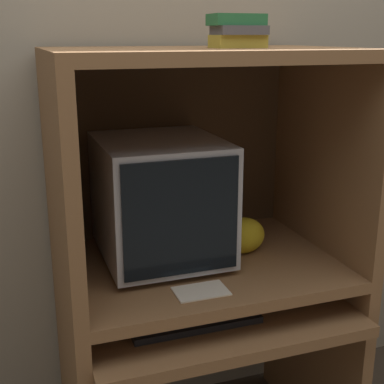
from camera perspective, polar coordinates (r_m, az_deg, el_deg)
The scene contains 10 objects.
wall_back at distance 1.99m, azimuth -2.72°, elevation 11.31°, with size 6.00×0.06×2.60m.
desk_base at distance 1.90m, azimuth 1.57°, elevation -17.69°, with size 0.92×0.71×0.65m.
desk_monitor_shelf at distance 1.78m, azimuth 1.13°, elevation -8.08°, with size 0.92×0.65×0.12m.
hutch_upper at distance 1.67m, azimuth 0.80°, elevation 7.08°, with size 0.92×0.65×0.67m.
crt_monitor at distance 1.71m, azimuth -3.38°, elevation -0.70°, with size 0.38×0.44×0.40m.
keyboard at distance 1.65m, azimuth 0.05°, elevation -13.25°, with size 0.39×0.16×0.03m.
mouse at distance 1.74m, azimuth 8.45°, elevation -11.47°, with size 0.07×0.05×0.03m.
snack_bag at distance 1.81m, azimuth 5.48°, elevation -4.63°, with size 0.15×0.11×0.12m.
book_stack at distance 1.61m, azimuth 4.89°, elevation 16.74°, with size 0.16×0.11×0.09m.
paper_card at distance 1.56m, azimuth 0.96°, elevation -10.52°, with size 0.15×0.10×0.00m.
Camera 1 is at (-0.57, -1.19, 1.48)m, focal length 50.00 mm.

